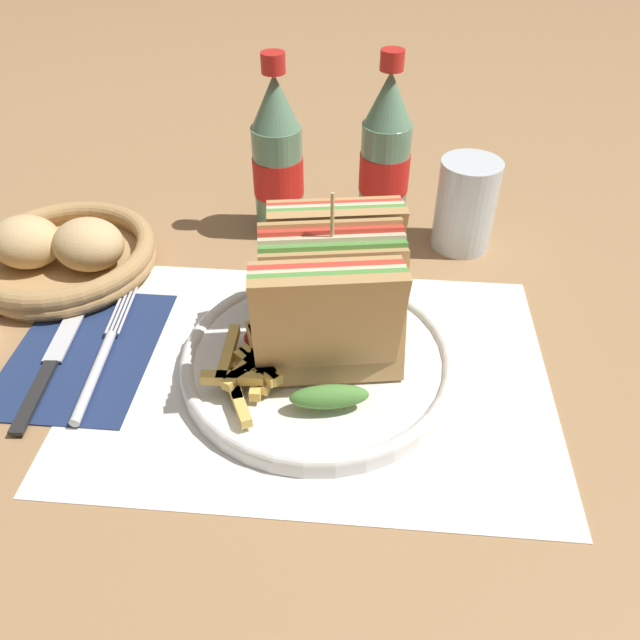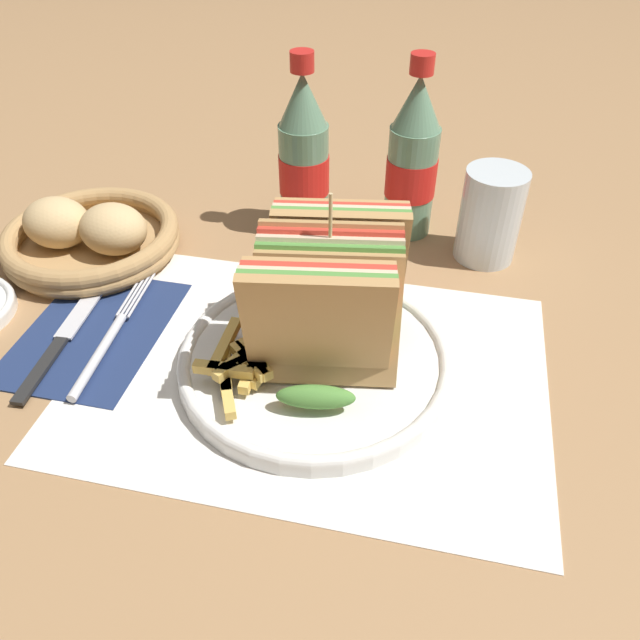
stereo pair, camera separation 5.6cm
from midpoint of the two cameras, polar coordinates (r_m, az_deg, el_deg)
ground_plane at (r=0.56m, az=0.79°, el=-6.00°), size 4.00×4.00×0.00m
placemat at (r=0.57m, az=1.91°, el=-4.87°), size 0.42×0.30×0.00m
plate_main at (r=0.57m, az=2.40°, el=-3.70°), size 0.25×0.25×0.02m
club_sandwich at (r=0.53m, az=3.91°, el=2.22°), size 0.13×0.19×0.16m
fries_pile at (r=0.54m, az=-3.91°, el=-3.74°), size 0.07×0.11×0.02m
ketchup_blob at (r=0.57m, az=-2.56°, el=-1.29°), size 0.03×0.03×0.01m
napkin at (r=0.64m, az=-17.59°, el=-1.05°), size 0.13×0.18×0.00m
fork at (r=0.61m, az=-16.46°, el=-2.00°), size 0.02×0.19×0.01m
knife at (r=0.64m, az=-19.54°, el=-0.63°), size 0.03×0.21×0.00m
coke_bottle_near at (r=0.73m, az=0.78°, el=14.45°), size 0.06×0.06×0.21m
coke_bottle_far at (r=0.73m, az=10.69°, el=13.98°), size 0.06×0.06×0.21m
glass_near at (r=0.72m, az=17.50°, el=9.03°), size 0.07×0.07×0.10m
bread_basket at (r=0.74m, az=-18.23°, el=7.16°), size 0.20×0.20×0.07m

